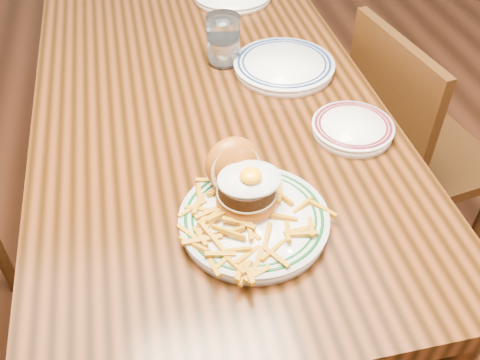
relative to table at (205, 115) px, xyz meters
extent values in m
plane|color=black|center=(0.00, 0.00, -0.66)|extent=(6.00, 6.00, 0.00)
cube|color=black|center=(0.00, 0.00, 0.06)|extent=(0.85, 1.60, 0.05)
cylinder|color=black|center=(-0.36, 0.74, -0.31)|extent=(0.07, 0.07, 0.70)
cylinder|color=black|center=(0.36, 0.74, -0.31)|extent=(0.07, 0.07, 0.70)
cube|color=#3B1D0C|center=(0.68, -0.02, -0.25)|extent=(0.45, 0.45, 0.04)
cube|color=#3B1D0C|center=(0.51, -0.05, -0.02)|extent=(0.09, 0.40, 0.43)
cylinder|color=#3B1D0C|center=(0.83, 0.17, -0.47)|extent=(0.04, 0.04, 0.39)
cylinder|color=#3B1D0C|center=(0.49, 0.12, -0.47)|extent=(0.04, 0.04, 0.39)
cylinder|color=#3B1D0C|center=(0.88, -0.16, -0.47)|extent=(0.04, 0.04, 0.39)
cylinder|color=#3B1D0C|center=(0.54, -0.22, -0.47)|extent=(0.04, 0.04, 0.39)
cylinder|color=white|center=(0.02, -0.49, 0.10)|extent=(0.28, 0.28, 0.02)
cylinder|color=white|center=(0.02, -0.49, 0.11)|extent=(0.29, 0.29, 0.01)
torus|color=#0C4319|center=(0.02, -0.49, 0.12)|extent=(0.27, 0.27, 0.01)
torus|color=#0C4319|center=(0.02, -0.49, 0.12)|extent=(0.24, 0.24, 0.01)
ellipsoid|color=#9A4313|center=(0.01, -0.46, 0.13)|extent=(0.12, 0.12, 0.05)
cylinder|color=#D8C387|center=(0.01, -0.46, 0.15)|extent=(0.11, 0.11, 0.00)
cylinder|color=black|center=(0.01, -0.46, 0.17)|extent=(0.11, 0.11, 0.03)
ellipsoid|color=silver|center=(0.01, -0.46, 0.18)|extent=(0.12, 0.10, 0.01)
ellipsoid|color=#FF9D05|center=(0.02, -0.46, 0.19)|extent=(0.04, 0.04, 0.02)
ellipsoid|color=#9A4313|center=(0.00, -0.39, 0.16)|extent=(0.13, 0.11, 0.13)
cylinder|color=#D8C387|center=(0.00, -0.41, 0.16)|extent=(0.11, 0.05, 0.10)
cylinder|color=white|center=(0.30, -0.26, 0.10)|extent=(0.18, 0.18, 0.02)
cylinder|color=white|center=(0.30, -0.26, 0.11)|extent=(0.19, 0.19, 0.01)
torus|color=#5B1420|center=(0.30, -0.26, 0.11)|extent=(0.18, 0.18, 0.01)
torus|color=#5B1420|center=(0.30, -0.26, 0.11)|extent=(0.16, 0.16, 0.01)
cube|color=silver|center=(0.33, -0.25, 0.11)|extent=(0.07, 0.11, 0.00)
cylinder|color=white|center=(0.22, 0.03, 0.10)|extent=(0.26, 0.26, 0.02)
cylinder|color=white|center=(0.22, 0.03, 0.11)|extent=(0.27, 0.27, 0.01)
torus|color=navy|center=(0.22, 0.03, 0.11)|extent=(0.25, 0.25, 0.01)
torus|color=navy|center=(0.22, 0.03, 0.11)|extent=(0.22, 0.22, 0.01)
cylinder|color=white|center=(0.08, 0.11, 0.15)|extent=(0.09, 0.09, 0.13)
cylinder|color=silver|center=(0.08, 0.11, 0.12)|extent=(0.08, 0.08, 0.06)
camera|label=1|loc=(-0.16, -1.16, 0.86)|focal=40.00mm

